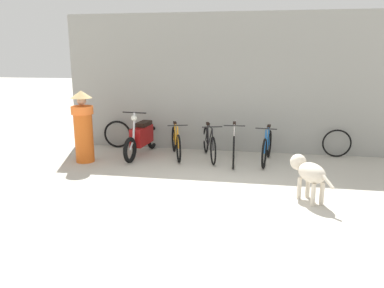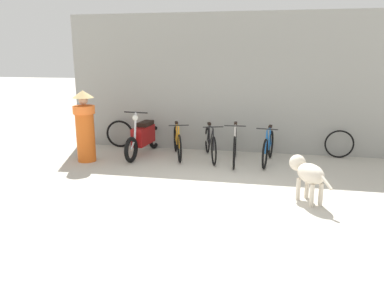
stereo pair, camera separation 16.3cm
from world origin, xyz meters
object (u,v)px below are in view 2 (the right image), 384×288
Objects in this scene: motorcycle at (143,137)px; bicycle_1 at (210,144)px; spare_tire_right at (120,134)px; stray_dog at (307,172)px; bicycle_2 at (235,146)px; person_in_robes at (85,125)px; spare_tire_left at (339,144)px; bicycle_3 at (268,148)px; bicycle_0 at (177,143)px.

bicycle_1 is at bearing 95.97° from motorcycle.
stray_dog is at bearing -33.10° from spare_tire_right.
person_in_robes reaches higher than bicycle_2.
motorcycle is 2.08× the size of stray_dog.
bicycle_1 is at bearing -168.16° from spare_tire_left.
bicycle_3 reaches higher than spare_tire_right.
bicycle_3 is 0.98× the size of person_in_robes.
bicycle_2 is 2.25m from motorcycle.
bicycle_0 is 1.82m from spare_tire_right.
bicycle_3 is at bearing 93.47° from motorcycle.
bicycle_0 is 2.13m from bicycle_3.
bicycle_1 is 1.03× the size of person_in_robes.
spare_tire_left is (3.78, 0.63, -0.01)m from bicycle_0.
bicycle_1 is 1.04× the size of bicycle_3.
person_in_robes reaches higher than bicycle_1.
person_in_robes reaches higher than stray_dog.
bicycle_1 is 0.63m from bicycle_2.
spare_tire_right is at bearing -93.14° from bicycle_3.
motorcycle is at bearing -172.27° from spare_tire_left.
stray_dog is 3.10m from spare_tire_left.
motorcycle is at bearing -35.90° from spare_tire_right.
bicycle_3 is 4.18m from person_in_robes.
stray_dog is at bearing 24.09° from bicycle_1.
bicycle_2 reaches higher than bicycle_1.
person_in_robes is at bearing -90.89° from bicycle_1.
stray_dog is at bearing 63.45° from motorcycle.
stray_dog is (0.63, -2.16, 0.15)m from bicycle_3.
spare_tire_right is (-4.46, 2.91, -0.14)m from stray_dog.
bicycle_1 reaches higher than spare_tire_left.
bicycle_1 reaches higher than spare_tire_right.
motorcycle reaches higher than stray_dog.
bicycle_3 is at bearing -177.35° from person_in_robes.
person_in_robes is (-1.12, -0.77, 0.40)m from motorcycle.
bicycle_2 is 1.05× the size of person_in_robes.
bicycle_2 is 3.43m from person_in_robes.
spare_tire_left is at bearing 0.07° from spare_tire_right.
person_in_robes is at bearing -49.75° from motorcycle.
bicycle_3 is 2.26m from stray_dog.
bicycle_0 is 0.80× the size of motorcycle.
person_in_robes reaches higher than motorcycle.
bicycle_2 is 2.48m from stray_dog.
spare_tire_right is at bearing -120.27° from bicycle_1.
person_in_robes reaches higher than spare_tire_right.
stray_dog is (2.75, -2.29, 0.15)m from bicycle_0.
bicycle_1 is at bearing -114.09° from bicycle_2.
spare_tire_right is at bearing -120.04° from motorcycle.
spare_tire_left is (2.39, 0.85, -0.05)m from bicycle_2.
bicycle_1 is 0.85× the size of motorcycle.
bicycle_3 reaches higher than stray_dog.
stray_dog reaches higher than spare_tire_right.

